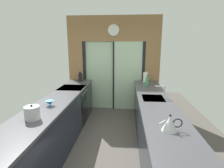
{
  "coord_description": "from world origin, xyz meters",
  "views": [
    {
      "loc": [
        0.37,
        -2.75,
        1.92
      ],
      "look_at": [
        0.08,
        0.83,
        1.11
      ],
      "focal_mm": 28.49,
      "sensor_mm": 36.0,
      "label": 1
    }
  ],
  "objects_px": {
    "oven_range": "(73,106)",
    "stock_pot": "(32,113)",
    "mixing_bowl": "(50,103)",
    "paper_towel_roll": "(145,77)",
    "kettle": "(170,123)",
    "knife_block": "(80,77)",
    "soap_bottle": "(147,81)"
  },
  "relations": [
    {
      "from": "oven_range",
      "to": "stock_pot",
      "type": "xyz_separation_m",
      "value": [
        0.02,
        -1.83,
        0.56
      ]
    },
    {
      "from": "soap_bottle",
      "to": "oven_range",
      "type": "bearing_deg",
      "value": -168.06
    },
    {
      "from": "paper_towel_roll",
      "to": "kettle",
      "type": "bearing_deg",
      "value": -89.96
    },
    {
      "from": "oven_range",
      "to": "soap_bottle",
      "type": "height_order",
      "value": "soap_bottle"
    },
    {
      "from": "stock_pot",
      "to": "soap_bottle",
      "type": "distance_m",
      "value": 2.84
    },
    {
      "from": "soap_bottle",
      "to": "paper_towel_roll",
      "type": "xyz_separation_m",
      "value": [
        -0.0,
        0.42,
        0.02
      ]
    },
    {
      "from": "paper_towel_roll",
      "to": "knife_block",
      "type": "bearing_deg",
      "value": -178.05
    },
    {
      "from": "mixing_bowl",
      "to": "kettle",
      "type": "height_order",
      "value": "kettle"
    },
    {
      "from": "knife_block",
      "to": "soap_bottle",
      "type": "distance_m",
      "value": 1.82
    },
    {
      "from": "knife_block",
      "to": "kettle",
      "type": "distance_m",
      "value": 3.28
    },
    {
      "from": "mixing_bowl",
      "to": "paper_towel_roll",
      "type": "bearing_deg",
      "value": 49.49
    },
    {
      "from": "knife_block",
      "to": "mixing_bowl",
      "type": "bearing_deg",
      "value": -90.0
    },
    {
      "from": "knife_block",
      "to": "paper_towel_roll",
      "type": "xyz_separation_m",
      "value": [
        1.78,
        0.06,
        0.02
      ]
    },
    {
      "from": "mixing_bowl",
      "to": "paper_towel_roll",
      "type": "distance_m",
      "value": 2.74
    },
    {
      "from": "paper_towel_roll",
      "to": "oven_range",
      "type": "bearing_deg",
      "value": -155.93
    },
    {
      "from": "stock_pot",
      "to": "oven_range",
      "type": "bearing_deg",
      "value": 90.58
    },
    {
      "from": "oven_range",
      "to": "soap_bottle",
      "type": "xyz_separation_m",
      "value": [
        1.8,
        0.38,
        0.58
      ]
    },
    {
      "from": "mixing_bowl",
      "to": "stock_pot",
      "type": "xyz_separation_m",
      "value": [
        -0.0,
        -0.55,
        0.05
      ]
    },
    {
      "from": "knife_block",
      "to": "kettle",
      "type": "height_order",
      "value": "knife_block"
    },
    {
      "from": "mixing_bowl",
      "to": "kettle",
      "type": "bearing_deg",
      "value": -22.37
    },
    {
      "from": "soap_bottle",
      "to": "knife_block",
      "type": "bearing_deg",
      "value": 168.49
    },
    {
      "from": "mixing_bowl",
      "to": "soap_bottle",
      "type": "xyz_separation_m",
      "value": [
        1.78,
        1.66,
        0.06
      ]
    },
    {
      "from": "mixing_bowl",
      "to": "paper_towel_roll",
      "type": "xyz_separation_m",
      "value": [
        1.78,
        2.08,
        0.08
      ]
    },
    {
      "from": "oven_range",
      "to": "kettle",
      "type": "height_order",
      "value": "kettle"
    },
    {
      "from": "oven_range",
      "to": "paper_towel_roll",
      "type": "relative_size",
      "value": 3.24
    },
    {
      "from": "knife_block",
      "to": "kettle",
      "type": "relative_size",
      "value": 1.02
    },
    {
      "from": "stock_pot",
      "to": "kettle",
      "type": "xyz_separation_m",
      "value": [
        1.78,
        -0.18,
        -0.0
      ]
    },
    {
      "from": "knife_block",
      "to": "soap_bottle",
      "type": "relative_size",
      "value": 1.06
    },
    {
      "from": "oven_range",
      "to": "mixing_bowl",
      "type": "bearing_deg",
      "value": -89.18
    },
    {
      "from": "kettle",
      "to": "mixing_bowl",
      "type": "bearing_deg",
      "value": 157.63
    },
    {
      "from": "oven_range",
      "to": "stock_pot",
      "type": "bearing_deg",
      "value": -89.42
    },
    {
      "from": "oven_range",
      "to": "paper_towel_roll",
      "type": "xyz_separation_m",
      "value": [
        1.8,
        0.8,
        0.59
      ]
    }
  ]
}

